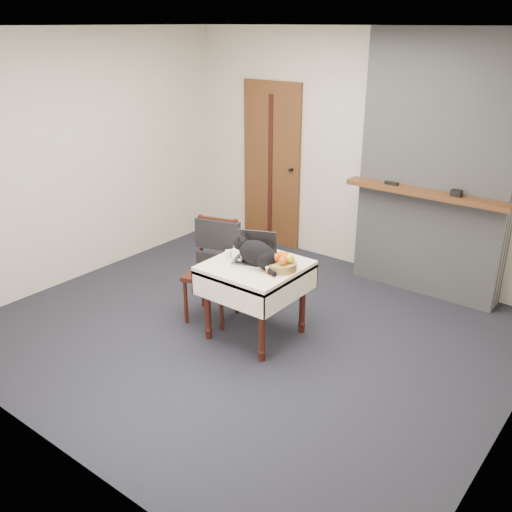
{
  "coord_description": "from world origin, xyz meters",
  "views": [
    {
      "loc": [
        2.86,
        -3.58,
        2.63
      ],
      "look_at": [
        0.14,
        -0.07,
        0.8
      ],
      "focal_mm": 40.0,
      "sensor_mm": 36.0,
      "label": 1
    }
  ],
  "objects": [
    {
      "name": "desk_clutter",
      "position": [
        0.25,
        0.06,
        0.7
      ],
      "size": [
        0.13,
        0.09,
        0.01
      ],
      "primitive_type": "cube",
      "rotation": [
        0.0,
        0.0,
        0.58
      ],
      "color": "black",
      "rests_on": "side_table"
    },
    {
      "name": "fruit_basket",
      "position": [
        0.35,
        0.02,
        0.76
      ],
      "size": [
        0.25,
        0.25,
        0.14
      ],
      "color": "olive",
      "rests_on": "side_table"
    },
    {
      "name": "chair",
      "position": [
        -0.46,
        0.08,
        0.61
      ],
      "size": [
        0.54,
        0.53,
        0.96
      ],
      "rotation": [
        0.0,
        0.0,
        0.29
      ],
      "color": "#38130F",
      "rests_on": "ground"
    },
    {
      "name": "cat",
      "position": [
        0.13,
        -0.04,
        0.81
      ],
      "size": [
        0.52,
        0.23,
        0.25
      ],
      "rotation": [
        0.0,
        0.0,
        0.01
      ],
      "color": "black",
      "rests_on": "side_table"
    },
    {
      "name": "side_table",
      "position": [
        0.1,
        -0.02,
        0.59
      ],
      "size": [
        0.78,
        0.78,
        0.7
      ],
      "color": "#38130F",
      "rests_on": "ground"
    },
    {
      "name": "room_shell",
      "position": [
        0.0,
        0.46,
        1.76
      ],
      "size": [
        4.52,
        4.01,
        2.61
      ],
      "color": "beige",
      "rests_on": "ground"
    },
    {
      "name": "door",
      "position": [
        -1.2,
        1.97,
        1.0
      ],
      "size": [
        0.82,
        0.1,
        2.0
      ],
      "color": "brown",
      "rests_on": "ground"
    },
    {
      "name": "chimney",
      "position": [
        0.9,
        1.85,
        1.3
      ],
      "size": [
        1.62,
        0.48,
        2.6
      ],
      "color": "gray",
      "rests_on": "ground"
    },
    {
      "name": "ground",
      "position": [
        0.0,
        0.0,
        0.0
      ],
      "size": [
        4.5,
        4.5,
        0.0
      ],
      "primitive_type": "plane",
      "color": "black",
      "rests_on": "ground"
    },
    {
      "name": "cream_jar",
      "position": [
        -0.18,
        -0.06,
        0.73
      ],
      "size": [
        0.06,
        0.06,
        0.07
      ],
      "primitive_type": "cylinder",
      "color": "white",
      "rests_on": "side_table"
    },
    {
      "name": "laptop",
      "position": [
        0.05,
        0.03,
        0.76
      ],
      "size": [
        0.43,
        0.41,
        0.26
      ],
      "rotation": [
        0.0,
        0.0,
        0.4
      ],
      "color": "#B7B7BC",
      "rests_on": "side_table"
    },
    {
      "name": "pill_bottle",
      "position": [
        0.3,
        -0.13,
        0.73
      ],
      "size": [
        0.03,
        0.03,
        0.07
      ],
      "color": "#A53B14",
      "rests_on": "side_table"
    }
  ]
}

